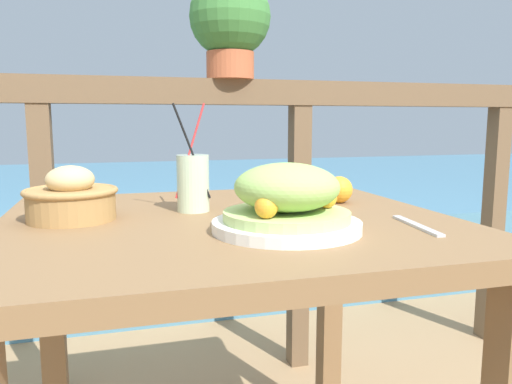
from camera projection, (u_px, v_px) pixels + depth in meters
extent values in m
cube|color=olive|center=(229.00, 227.00, 1.04)|extent=(0.92, 0.84, 0.04)
cube|color=olive|center=(54.00, 350.00, 1.33)|extent=(0.06, 0.06, 0.73)
cube|color=olive|center=(329.00, 317.00, 1.54)|extent=(0.06, 0.06, 0.73)
cube|color=brown|center=(178.00, 91.00, 1.74)|extent=(2.80, 0.08, 0.09)
cube|color=brown|center=(47.00, 256.00, 1.69)|extent=(0.07, 0.07, 1.02)
cube|color=brown|center=(299.00, 239.00, 1.94)|extent=(0.07, 0.07, 1.02)
cube|color=brown|center=(493.00, 225.00, 2.19)|extent=(0.07, 0.07, 1.02)
cube|color=teal|center=(143.00, 208.00, 4.24)|extent=(12.00, 4.00, 0.46)
cylinder|color=white|center=(286.00, 226.00, 0.91)|extent=(0.27, 0.27, 0.02)
cylinder|color=#B7D17A|center=(287.00, 216.00, 0.91)|extent=(0.23, 0.23, 0.02)
ellipsoid|color=#9EC660|center=(287.00, 187.00, 0.90)|extent=(0.19, 0.19, 0.09)
sphere|color=#F9A328|center=(326.00, 198.00, 0.93)|extent=(0.04, 0.04, 0.04)
sphere|color=#F9A328|center=(261.00, 195.00, 0.97)|extent=(0.04, 0.04, 0.04)
sphere|color=#F9A328|center=(266.00, 207.00, 0.83)|extent=(0.04, 0.04, 0.04)
cylinder|color=beige|center=(193.00, 183.00, 1.11)|extent=(0.07, 0.07, 0.13)
cylinder|color=red|center=(190.00, 150.00, 1.10)|extent=(0.08, 0.03, 0.21)
cylinder|color=black|center=(192.00, 151.00, 1.08)|extent=(0.08, 0.03, 0.21)
cylinder|color=#AD7F47|center=(71.00, 205.00, 1.01)|extent=(0.17, 0.17, 0.06)
torus|color=#AD7F47|center=(71.00, 191.00, 1.01)|extent=(0.19, 0.19, 0.01)
ellipsoid|color=#DBB77A|center=(70.00, 180.00, 1.00)|extent=(0.10, 0.10, 0.06)
cylinder|color=#B75B38|center=(230.00, 66.00, 1.77)|extent=(0.17, 0.17, 0.09)
sphere|color=#3D7A38|center=(230.00, 16.00, 1.75)|extent=(0.29, 0.29, 0.29)
cube|color=silver|center=(417.00, 225.00, 0.95)|extent=(0.04, 0.18, 0.00)
sphere|color=#F9A328|center=(339.00, 190.00, 1.22)|extent=(0.07, 0.07, 0.07)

